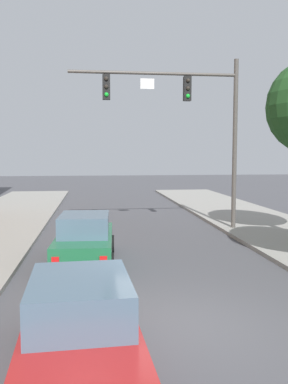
# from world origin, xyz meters

# --- Properties ---
(ground_plane) EXTENTS (120.00, 120.00, 0.00)m
(ground_plane) POSITION_xyz_m (0.00, 0.00, 0.00)
(ground_plane) COLOR #4C4C51
(traffic_signal_mast) EXTENTS (7.44, 0.38, 7.50)m
(traffic_signal_mast) POSITION_xyz_m (2.46, 9.96, 5.38)
(traffic_signal_mast) COLOR #514C47
(traffic_signal_mast) RESTS_ON sidewalk_right
(car_lead_green) EXTENTS (2.00, 4.31, 1.60)m
(car_lead_green) POSITION_xyz_m (-2.00, 5.04, 0.72)
(car_lead_green) COLOR #1E663D
(car_lead_green) RESTS_ON ground
(car_following_red) EXTENTS (1.97, 4.31, 1.60)m
(car_following_red) POSITION_xyz_m (-1.93, -1.65, 0.72)
(car_following_red) COLOR #B21E1E
(car_following_red) RESTS_ON ground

